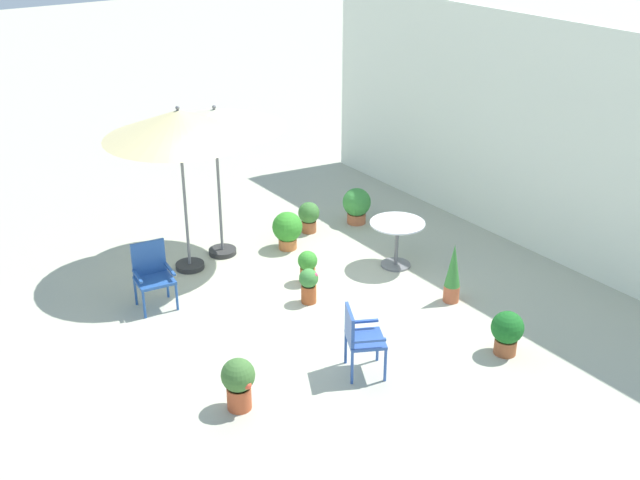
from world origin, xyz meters
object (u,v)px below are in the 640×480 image
potted_plant_2 (287,229)px  potted_plant_7 (507,331)px  patio_umbrella_1 (179,125)px  patio_umbrella_0 (215,120)px  potted_plant_1 (453,273)px  potted_plant_6 (309,284)px  potted_plant_3 (309,216)px  cafe_table_0 (397,235)px  patio_chair_1 (360,336)px  potted_plant_0 (357,204)px  potted_plant_4 (238,381)px  potted_plant_5 (308,265)px  patio_chair_0 (152,271)px

potted_plant_2 → potted_plant_7: bearing=8.1°
patio_umbrella_1 → patio_umbrella_0: bearing=103.6°
potted_plant_1 → potted_plant_6: bearing=-124.0°
patio_umbrella_1 → potted_plant_6: size_ratio=4.94×
potted_plant_3 → potted_plant_6: bearing=-34.3°
cafe_table_0 → potted_plant_3: cafe_table_0 is taller
cafe_table_0 → patio_chair_1: (1.94, -2.21, 0.00)m
potted_plant_0 → potted_plant_1: bearing=-11.0°
potted_plant_1 → potted_plant_3: potted_plant_1 is taller
potted_plant_3 → potted_plant_7: size_ratio=0.91×
patio_chair_1 → potted_plant_4: patio_chair_1 is taller
potted_plant_4 → potted_plant_2: bearing=139.7°
cafe_table_0 → patio_umbrella_0: bearing=-133.7°
potted_plant_1 → potted_plant_5: potted_plant_1 is taller
patio_chair_0 → potted_plant_2: 2.57m
patio_umbrella_1 → potted_plant_3: (-0.07, 2.26, -1.98)m
patio_umbrella_1 → potted_plant_6: 2.90m
potted_plant_4 → patio_chair_1: bearing=81.8°
patio_chair_1 → potted_plant_6: bearing=165.1°
cafe_table_0 → potted_plant_1: (1.30, -0.07, -0.08)m
potted_plant_3 → potted_plant_6: size_ratio=1.02×
potted_plant_5 → potted_plant_2: bearing=161.4°
patio_chair_0 → potted_plant_0: 4.11m
potted_plant_4 → patio_umbrella_0: bearing=154.2°
patio_chair_1 → potted_plant_3: 4.18m
patio_umbrella_0 → potted_plant_7: (4.57, 1.55, -1.87)m
patio_umbrella_1 → cafe_table_0: size_ratio=3.04×
patio_umbrella_0 → patio_chair_1: bearing=-3.2°
potted_plant_1 → potted_plant_0: bearing=169.0°
patio_chair_0 → patio_chair_1: 3.24m
patio_umbrella_1 → patio_chair_0: (0.73, -0.91, -1.75)m
cafe_table_0 → potted_plant_3: size_ratio=1.59×
potted_plant_6 → potted_plant_1: bearing=56.0°
potted_plant_0 → cafe_table_0: bearing=-16.9°
potted_plant_2 → potted_plant_3: potted_plant_2 is taller
cafe_table_0 → potted_plant_2: 1.81m
patio_umbrella_1 → patio_chair_0: size_ratio=2.74×
patio_umbrella_1 → cafe_table_0: (1.75, 2.65, -1.76)m
cafe_table_0 → patio_chair_0: size_ratio=0.90×
potted_plant_0 → potted_plant_1: 3.01m
patio_chair_0 → potted_plant_4: size_ratio=1.46×
patio_umbrella_0 → potted_plant_4: (3.62, -1.75, -1.83)m
potted_plant_1 → patio_umbrella_1: bearing=-139.8°
patio_chair_0 → potted_plant_0: (-0.64, 4.06, -0.18)m
patio_umbrella_0 → potted_plant_4: size_ratio=3.81×
patio_umbrella_0 → potted_plant_6: size_ratio=4.69×
patio_umbrella_0 → potted_plant_7: bearing=18.7°
patio_chair_1 → potted_plant_2: bearing=161.0°
patio_umbrella_0 → patio_umbrella_1: (0.16, -0.65, 0.08)m
potted_plant_1 → potted_plant_5: bearing=-140.4°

